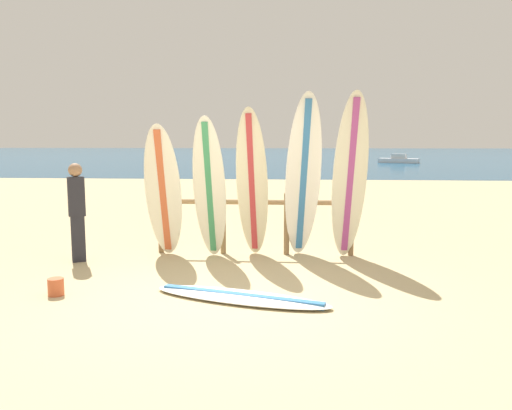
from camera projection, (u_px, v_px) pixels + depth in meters
The scene contains 12 objects.
ground_plane at pixel (227, 299), 6.05m from camera, with size 120.00×120.00×0.00m, color tan.
ocean_water at pixel (286, 154), 63.42m from camera, with size 120.00×80.00×0.01m, color navy.
surfboard_rack at pixel (255, 215), 8.35m from camera, with size 3.25×0.09×1.02m.
surfboard_leaning_far_left at pixel (163, 192), 8.01m from camera, with size 0.58×0.68×2.14m.
surfboard_leaning_left at pixel (209, 189), 7.90m from camera, with size 0.54×0.70×2.25m.
surfboard_leaning_center_left at pixel (252, 184), 8.00m from camera, with size 0.56×0.76×2.38m.
surfboard_leaning_center at pixel (303, 177), 7.95m from camera, with size 0.69×0.88×2.60m.
surfboard_leaning_center_right at pixel (350, 177), 7.83m from camera, with size 0.63×0.76×2.62m.
surfboard_lying_on_sand at pixel (241, 297), 6.03m from camera, with size 2.28×1.15×0.08m.
beachgoer_standing at pixel (77, 208), 7.81m from camera, with size 0.29×0.25×1.53m.
small_boat_offshore at pixel (399, 160), 40.15m from camera, with size 3.20×2.10×0.71m.
sand_bucket at pixel (56, 287), 6.19m from camera, with size 0.19×0.19×0.21m, color #CC5933.
Camera 1 is at (0.76, -5.82, 1.90)m, focal length 35.65 mm.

